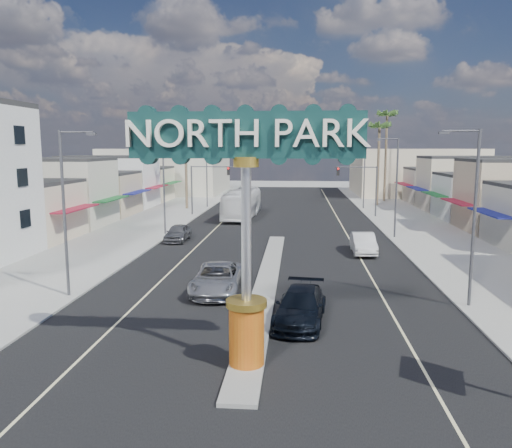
% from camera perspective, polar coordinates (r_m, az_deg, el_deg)
% --- Properties ---
extents(ground, '(160.00, 160.00, 0.00)m').
position_cam_1_polar(ground, '(46.16, 2.48, -1.43)').
color(ground, gray).
rests_on(ground, ground).
extents(road, '(20.00, 120.00, 0.01)m').
position_cam_1_polar(road, '(46.15, 2.48, -1.43)').
color(road, black).
rests_on(road, ground).
extents(median_island, '(1.30, 30.00, 0.16)m').
position_cam_1_polar(median_island, '(30.53, 1.24, -6.52)').
color(median_island, gray).
rests_on(median_island, ground).
extents(sidewalk_left, '(8.00, 120.00, 0.12)m').
position_cam_1_polar(sidewalk_left, '(48.75, -14.20, -1.08)').
color(sidewalk_left, gray).
rests_on(sidewalk_left, ground).
extents(sidewalk_right, '(8.00, 120.00, 0.12)m').
position_cam_1_polar(sidewalk_right, '(47.69, 19.55, -1.53)').
color(sidewalk_right, gray).
rests_on(sidewalk_right, ground).
extents(storefront_row_left, '(12.00, 42.00, 6.00)m').
position_cam_1_polar(storefront_row_left, '(64.06, -19.01, 3.63)').
color(storefront_row_left, beige).
rests_on(storefront_row_left, ground).
extents(storefront_row_right, '(12.00, 42.00, 6.00)m').
position_cam_1_polar(storefront_row_right, '(62.69, 25.56, 3.16)').
color(storefront_row_right, '#B7B29E').
rests_on(storefront_row_right, ground).
extents(backdrop_far_left, '(20.00, 20.00, 8.00)m').
position_cam_1_polar(backdrop_far_left, '(93.58, -9.99, 6.01)').
color(backdrop_far_left, '#B7B29E').
rests_on(backdrop_far_left, ground).
extents(backdrop_far_right, '(20.00, 20.00, 8.00)m').
position_cam_1_polar(backdrop_far_right, '(92.73, 17.47, 5.72)').
color(backdrop_far_right, beige).
rests_on(backdrop_far_right, ground).
extents(gateway_sign, '(8.20, 1.50, 9.15)m').
position_cam_1_polar(gateway_sign, '(17.61, -1.13, 1.70)').
color(gateway_sign, '#C4410F').
rests_on(gateway_sign, median_island).
extents(traffic_signal_left, '(5.09, 0.45, 6.00)m').
position_cam_1_polar(traffic_signal_left, '(60.53, -5.69, 5.00)').
color(traffic_signal_left, '#47474C').
rests_on(traffic_signal_left, ground).
extents(traffic_signal_right, '(5.09, 0.45, 6.00)m').
position_cam_1_polar(traffic_signal_right, '(59.98, 11.90, 4.82)').
color(traffic_signal_right, '#47474C').
rests_on(traffic_signal_right, ground).
extents(streetlight_l_near, '(2.03, 0.22, 9.00)m').
position_cam_1_polar(streetlight_l_near, '(28.37, -20.81, 2.02)').
color(streetlight_l_near, '#47474C').
rests_on(streetlight_l_near, ground).
extents(streetlight_l_mid, '(2.03, 0.22, 9.00)m').
position_cam_1_polar(streetlight_l_mid, '(47.13, -10.30, 4.85)').
color(streetlight_l_mid, '#47474C').
rests_on(streetlight_l_mid, ground).
extents(streetlight_l_far, '(2.03, 0.22, 9.00)m').
position_cam_1_polar(streetlight_l_far, '(68.58, -5.51, 6.08)').
color(streetlight_l_far, '#47474C').
rests_on(streetlight_l_far, ground).
extents(streetlight_r_near, '(2.03, 0.22, 9.00)m').
position_cam_1_polar(streetlight_r_near, '(27.00, 23.40, 1.57)').
color(streetlight_r_near, '#47474C').
rests_on(streetlight_r_near, ground).
extents(streetlight_r_mid, '(2.03, 0.22, 9.00)m').
position_cam_1_polar(streetlight_r_mid, '(46.32, 15.57, 4.61)').
color(streetlight_r_mid, '#47474C').
rests_on(streetlight_r_mid, ground).
extents(streetlight_r_far, '(2.03, 0.22, 9.00)m').
position_cam_1_polar(streetlight_r_far, '(68.03, 12.15, 5.91)').
color(streetlight_r_far, '#47474C').
rests_on(streetlight_r_far, ground).
extents(palm_left_far, '(2.60, 2.60, 13.10)m').
position_cam_1_polar(palm_left_far, '(67.16, -8.11, 11.48)').
color(palm_left_far, brown).
rests_on(palm_left_far, ground).
extents(palm_right_mid, '(2.60, 2.60, 12.10)m').
position_cam_1_polar(palm_right_mid, '(72.33, 13.93, 10.39)').
color(palm_right_mid, brown).
rests_on(palm_right_mid, ground).
extents(palm_right_far, '(2.60, 2.60, 14.10)m').
position_cam_1_polar(palm_right_far, '(78.65, 14.75, 11.50)').
color(palm_right_far, brown).
rests_on(palm_right_far, ground).
extents(suv_left, '(2.73, 5.79, 1.60)m').
position_cam_1_polar(suv_left, '(28.35, -4.42, -6.22)').
color(suv_left, '#A2A3A7').
rests_on(suv_left, ground).
extents(suv_right, '(2.77, 5.53, 1.54)m').
position_cam_1_polar(suv_right, '(23.63, 5.10, -9.35)').
color(suv_right, black).
rests_on(suv_right, ground).
extents(car_parked_left, '(1.83, 4.34, 1.47)m').
position_cam_1_polar(car_parked_left, '(44.26, -8.93, -1.00)').
color(car_parked_left, '#5A5B5E').
rests_on(car_parked_left, ground).
extents(car_parked_right, '(1.70, 4.81, 1.58)m').
position_cam_1_polar(car_parked_right, '(39.51, 12.16, -2.16)').
color(car_parked_right, silver).
rests_on(car_parked_right, ground).
extents(city_bus, '(3.48, 12.10, 3.33)m').
position_cam_1_polar(city_bus, '(58.35, -1.61, 2.33)').
color(city_bus, white).
rests_on(city_bus, ground).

